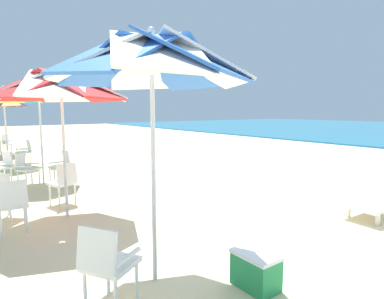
{
  "coord_description": "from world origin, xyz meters",
  "views": [
    {
      "loc": [
        2.88,
        -4.39,
        1.93
      ],
      "look_at": [
        -3.12,
        0.05,
        1.0
      ],
      "focal_mm": 29.83,
      "sensor_mm": 36.0,
      "label": 1
    }
  ],
  "objects_px": {
    "plastic_chair_0": "(106,261)",
    "plastic_chair_5": "(3,165)",
    "beach_umbrella_1": "(61,88)",
    "plastic_chair_4": "(62,165)",
    "beach_umbrella_0": "(152,63)",
    "plastic_chair_1": "(5,192)",
    "cooler_box": "(256,270)",
    "plastic_chair_2": "(12,202)",
    "plastic_chair_7": "(25,151)",
    "beach_umbrella_2": "(39,93)",
    "plastic_chair_6": "(26,167)",
    "plastic_chair_9": "(8,142)",
    "plastic_chair_3": "(64,181)",
    "beach_umbrella_3": "(3,96)"
  },
  "relations": [
    {
      "from": "plastic_chair_6",
      "to": "plastic_chair_4",
      "type": "bearing_deg",
      "value": 75.2
    },
    {
      "from": "plastic_chair_9",
      "to": "plastic_chair_3",
      "type": "bearing_deg",
      "value": -0.87
    },
    {
      "from": "cooler_box",
      "to": "plastic_chair_4",
      "type": "bearing_deg",
      "value": -176.69
    },
    {
      "from": "plastic_chair_0",
      "to": "beach_umbrella_3",
      "type": "xyz_separation_m",
      "value": [
        -9.73,
        0.3,
        1.9
      ]
    },
    {
      "from": "plastic_chair_4",
      "to": "plastic_chair_9",
      "type": "height_order",
      "value": "same"
    },
    {
      "from": "plastic_chair_0",
      "to": "plastic_chair_5",
      "type": "xyz_separation_m",
      "value": [
        -6.67,
        -0.16,
        0.0
      ]
    },
    {
      "from": "cooler_box",
      "to": "beach_umbrella_3",
      "type": "bearing_deg",
      "value": -173.58
    },
    {
      "from": "plastic_chair_7",
      "to": "beach_umbrella_3",
      "type": "bearing_deg",
      "value": -90.45
    },
    {
      "from": "beach_umbrella_0",
      "to": "plastic_chair_6",
      "type": "distance_m",
      "value": 6.16
    },
    {
      "from": "plastic_chair_6",
      "to": "plastic_chair_1",
      "type": "bearing_deg",
      "value": -16.02
    },
    {
      "from": "plastic_chair_5",
      "to": "cooler_box",
      "type": "xyz_separation_m",
      "value": [
        7.25,
        1.61,
        -0.3
      ]
    },
    {
      "from": "plastic_chair_1",
      "to": "plastic_chair_3",
      "type": "height_order",
      "value": "same"
    },
    {
      "from": "beach_umbrella_3",
      "to": "beach_umbrella_1",
      "type": "bearing_deg",
      "value": 1.2
    },
    {
      "from": "plastic_chair_2",
      "to": "plastic_chair_1",
      "type": "bearing_deg",
      "value": -178.75
    },
    {
      "from": "beach_umbrella_2",
      "to": "plastic_chair_7",
      "type": "relative_size",
      "value": 3.13
    },
    {
      "from": "plastic_chair_1",
      "to": "plastic_chair_4",
      "type": "distance_m",
      "value": 2.79
    },
    {
      "from": "beach_umbrella_0",
      "to": "plastic_chair_5",
      "type": "bearing_deg",
      "value": -172.89
    },
    {
      "from": "beach_umbrella_0",
      "to": "plastic_chair_0",
      "type": "relative_size",
      "value": 3.22
    },
    {
      "from": "beach_umbrella_1",
      "to": "plastic_chair_4",
      "type": "xyz_separation_m",
      "value": [
        -2.85,
        0.65,
        -1.81
      ]
    },
    {
      "from": "beach_umbrella_1",
      "to": "plastic_chair_0",
      "type": "bearing_deg",
      "value": -8.29
    },
    {
      "from": "plastic_chair_1",
      "to": "cooler_box",
      "type": "xyz_separation_m",
      "value": [
        4.09,
        1.91,
        -0.3
      ]
    },
    {
      "from": "plastic_chair_2",
      "to": "plastic_chair_5",
      "type": "xyz_separation_m",
      "value": [
        -3.92,
        0.28,
        0.0
      ]
    },
    {
      "from": "plastic_chair_1",
      "to": "plastic_chair_6",
      "type": "xyz_separation_m",
      "value": [
        -2.54,
        0.73,
        0.0
      ]
    },
    {
      "from": "beach_umbrella_0",
      "to": "cooler_box",
      "type": "height_order",
      "value": "beach_umbrella_0"
    },
    {
      "from": "beach_umbrella_0",
      "to": "plastic_chair_4",
      "type": "relative_size",
      "value": 3.22
    },
    {
      "from": "beach_umbrella_0",
      "to": "beach_umbrella_2",
      "type": "relative_size",
      "value": 1.03
    },
    {
      "from": "plastic_chair_3",
      "to": "plastic_chair_7",
      "type": "relative_size",
      "value": 1.0
    },
    {
      "from": "beach_umbrella_0",
      "to": "beach_umbrella_3",
      "type": "xyz_separation_m",
      "value": [
        -9.52,
        -0.35,
        -0.02
      ]
    },
    {
      "from": "plastic_chair_2",
      "to": "plastic_chair_7",
      "type": "xyz_separation_m",
      "value": [
        -6.97,
        1.28,
        0.0
      ]
    },
    {
      "from": "plastic_chair_4",
      "to": "plastic_chair_6",
      "type": "relative_size",
      "value": 1.0
    },
    {
      "from": "plastic_chair_3",
      "to": "cooler_box",
      "type": "height_order",
      "value": "plastic_chair_3"
    },
    {
      "from": "plastic_chair_0",
      "to": "plastic_chair_5",
      "type": "height_order",
      "value": "same"
    },
    {
      "from": "plastic_chair_4",
      "to": "plastic_chair_5",
      "type": "bearing_deg",
      "value": -123.98
    },
    {
      "from": "beach_umbrella_0",
      "to": "plastic_chair_7",
      "type": "distance_m",
      "value": 9.71
    },
    {
      "from": "plastic_chair_2",
      "to": "beach_umbrella_1",
      "type": "bearing_deg",
      "value": 105.01
    },
    {
      "from": "beach_umbrella_2",
      "to": "plastic_chair_5",
      "type": "height_order",
      "value": "beach_umbrella_2"
    },
    {
      "from": "plastic_chair_9",
      "to": "plastic_chair_6",
      "type": "bearing_deg",
      "value": -3.79
    },
    {
      "from": "plastic_chair_4",
      "to": "beach_umbrella_0",
      "type": "bearing_deg",
      "value": -4.43
    },
    {
      "from": "plastic_chair_0",
      "to": "plastic_chair_5",
      "type": "bearing_deg",
      "value": -178.63
    },
    {
      "from": "beach_umbrella_1",
      "to": "beach_umbrella_3",
      "type": "distance_m",
      "value": 6.74
    },
    {
      "from": "beach_umbrella_1",
      "to": "beach_umbrella_3",
      "type": "relative_size",
      "value": 0.97
    },
    {
      "from": "plastic_chair_0",
      "to": "plastic_chair_4",
      "type": "height_order",
      "value": "same"
    },
    {
      "from": "plastic_chair_0",
      "to": "beach_umbrella_1",
      "type": "relative_size",
      "value": 0.32
    },
    {
      "from": "plastic_chair_2",
      "to": "plastic_chair_4",
      "type": "bearing_deg",
      "value": 153.69
    },
    {
      "from": "beach_umbrella_0",
      "to": "plastic_chair_1",
      "type": "height_order",
      "value": "beach_umbrella_0"
    },
    {
      "from": "plastic_chair_0",
      "to": "plastic_chair_4",
      "type": "distance_m",
      "value": 5.94
    },
    {
      "from": "plastic_chair_1",
      "to": "plastic_chair_2",
      "type": "relative_size",
      "value": 1.0
    },
    {
      "from": "plastic_chair_6",
      "to": "beach_umbrella_0",
      "type": "bearing_deg",
      "value": 3.69
    },
    {
      "from": "plastic_chair_0",
      "to": "beach_umbrella_3",
      "type": "height_order",
      "value": "beach_umbrella_3"
    },
    {
      "from": "beach_umbrella_3",
      "to": "cooler_box",
      "type": "distance_m",
      "value": 10.6
    }
  ]
}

